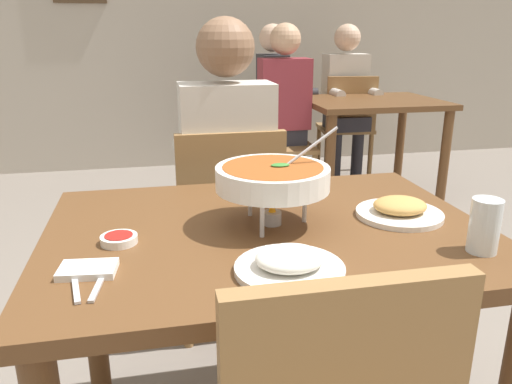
{
  "coord_description": "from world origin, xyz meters",
  "views": [
    {
      "loc": [
        -0.28,
        -1.21,
        1.26
      ],
      "look_at": [
        0.0,
        0.15,
        0.81
      ],
      "focal_mm": 35.21,
      "sensor_mm": 36.0,
      "label": 1
    }
  ],
  "objects_px": {
    "chair_bg_left": "(281,124)",
    "patron_bg_right": "(283,104)",
    "sauce_dish": "(119,239)",
    "chair_bg_right": "(281,135)",
    "dining_table_main": "(267,268)",
    "chair_bg_middle": "(348,122)",
    "patron_bg_left": "(277,95)",
    "chair_diner_main": "(228,221)",
    "dining_table_far": "(371,118)",
    "drink_glass": "(484,229)",
    "curry_bowl": "(273,178)",
    "appetizer_plate": "(399,209)",
    "diner_main": "(226,163)",
    "rice_plate": "(290,264)",
    "patron_bg_middle": "(346,94)"
  },
  "relations": [
    {
      "from": "drink_glass",
      "to": "patron_bg_middle",
      "type": "height_order",
      "value": "patron_bg_middle"
    },
    {
      "from": "patron_bg_left",
      "to": "chair_bg_right",
      "type": "bearing_deg",
      "value": -100.4
    },
    {
      "from": "chair_bg_left",
      "to": "patron_bg_right",
      "type": "relative_size",
      "value": 0.69
    },
    {
      "from": "patron_bg_left",
      "to": "rice_plate",
      "type": "bearing_deg",
      "value": -103.57
    },
    {
      "from": "diner_main",
      "to": "chair_bg_right",
      "type": "xyz_separation_m",
      "value": [
        0.66,
        1.66,
        -0.24
      ]
    },
    {
      "from": "rice_plate",
      "to": "appetizer_plate",
      "type": "distance_m",
      "value": 0.48
    },
    {
      "from": "chair_bg_left",
      "to": "patron_bg_right",
      "type": "distance_m",
      "value": 0.54
    },
    {
      "from": "curry_bowl",
      "to": "appetizer_plate",
      "type": "relative_size",
      "value": 1.39
    },
    {
      "from": "drink_glass",
      "to": "patron_bg_left",
      "type": "distance_m",
      "value": 3.18
    },
    {
      "from": "chair_diner_main",
      "to": "chair_bg_middle",
      "type": "bearing_deg",
      "value": 57.15
    },
    {
      "from": "chair_bg_right",
      "to": "patron_bg_middle",
      "type": "xyz_separation_m",
      "value": [
        0.69,
        0.45,
        0.24
      ]
    },
    {
      "from": "chair_bg_left",
      "to": "patron_bg_right",
      "type": "height_order",
      "value": "patron_bg_right"
    },
    {
      "from": "appetizer_plate",
      "to": "drink_glass",
      "type": "height_order",
      "value": "drink_glass"
    },
    {
      "from": "appetizer_plate",
      "to": "chair_bg_right",
      "type": "distance_m",
      "value": 2.43
    },
    {
      "from": "sauce_dish",
      "to": "drink_glass",
      "type": "distance_m",
      "value": 0.87
    },
    {
      "from": "rice_plate",
      "to": "chair_bg_right",
      "type": "xyz_separation_m",
      "value": [
        0.67,
        2.67,
        -0.27
      ]
    },
    {
      "from": "sauce_dish",
      "to": "patron_bg_right",
      "type": "height_order",
      "value": "patron_bg_right"
    },
    {
      "from": "drink_glass",
      "to": "sauce_dish",
      "type": "bearing_deg",
      "value": 165.02
    },
    {
      "from": "curry_bowl",
      "to": "chair_bg_left",
      "type": "relative_size",
      "value": 0.37
    },
    {
      "from": "chair_bg_middle",
      "to": "patron_bg_left",
      "type": "bearing_deg",
      "value": 172.34
    },
    {
      "from": "chair_bg_right",
      "to": "patron_bg_left",
      "type": "relative_size",
      "value": 0.69
    },
    {
      "from": "curry_bowl",
      "to": "drink_glass",
      "type": "relative_size",
      "value": 2.56
    },
    {
      "from": "dining_table_main",
      "to": "chair_bg_left",
      "type": "height_order",
      "value": "chair_bg_left"
    },
    {
      "from": "patron_bg_right",
      "to": "chair_bg_right",
      "type": "bearing_deg",
      "value": 102.15
    },
    {
      "from": "dining_table_far",
      "to": "patron_bg_middle",
      "type": "xyz_separation_m",
      "value": [
        -0.0,
        0.52,
        0.12
      ]
    },
    {
      "from": "chair_diner_main",
      "to": "sauce_dish",
      "type": "bearing_deg",
      "value": -117.2
    },
    {
      "from": "chair_bg_right",
      "to": "dining_table_main",
      "type": "bearing_deg",
      "value": -105.36
    },
    {
      "from": "chair_bg_right",
      "to": "patron_bg_middle",
      "type": "relative_size",
      "value": 0.69
    },
    {
      "from": "dining_table_main",
      "to": "patron_bg_middle",
      "type": "distance_m",
      "value": 3.16
    },
    {
      "from": "sauce_dish",
      "to": "dining_table_far",
      "type": "bearing_deg",
      "value": 53.72
    },
    {
      "from": "diner_main",
      "to": "patron_bg_right",
      "type": "distance_m",
      "value": 1.76
    },
    {
      "from": "diner_main",
      "to": "patron_bg_left",
      "type": "height_order",
      "value": "same"
    },
    {
      "from": "rice_plate",
      "to": "patron_bg_middle",
      "type": "bearing_deg",
      "value": 66.42
    },
    {
      "from": "chair_bg_left",
      "to": "drink_glass",
      "type": "bearing_deg",
      "value": -95.87
    },
    {
      "from": "curry_bowl",
      "to": "rice_plate",
      "type": "relative_size",
      "value": 1.39
    },
    {
      "from": "patron_bg_right",
      "to": "dining_table_far",
      "type": "bearing_deg",
      "value": -3.79
    },
    {
      "from": "dining_table_main",
      "to": "sauce_dish",
      "type": "height_order",
      "value": "sauce_dish"
    },
    {
      "from": "patron_bg_left",
      "to": "patron_bg_middle",
      "type": "height_order",
      "value": "same"
    },
    {
      "from": "dining_table_main",
      "to": "appetizer_plate",
      "type": "distance_m",
      "value": 0.4
    },
    {
      "from": "chair_bg_middle",
      "to": "chair_bg_right",
      "type": "height_order",
      "value": "same"
    },
    {
      "from": "chair_diner_main",
      "to": "chair_bg_middle",
      "type": "height_order",
      "value": "same"
    },
    {
      "from": "rice_plate",
      "to": "appetizer_plate",
      "type": "xyz_separation_m",
      "value": [
        0.39,
        0.27,
        0.0
      ]
    },
    {
      "from": "dining_table_main",
      "to": "chair_bg_middle",
      "type": "bearing_deg",
      "value": 64.22
    },
    {
      "from": "appetizer_plate",
      "to": "chair_bg_left",
      "type": "relative_size",
      "value": 0.27
    },
    {
      "from": "chair_bg_middle",
      "to": "patron_bg_left",
      "type": "xyz_separation_m",
      "value": [
        -0.61,
        0.08,
        0.24
      ]
    },
    {
      "from": "dining_table_far",
      "to": "patron_bg_left",
      "type": "distance_m",
      "value": 0.84
    },
    {
      "from": "appetizer_plate",
      "to": "drink_glass",
      "type": "xyz_separation_m",
      "value": [
        0.08,
        -0.26,
        0.04
      ]
    },
    {
      "from": "appetizer_plate",
      "to": "chair_bg_left",
      "type": "bearing_deg",
      "value": 82.01
    },
    {
      "from": "rice_plate",
      "to": "chair_bg_left",
      "type": "height_order",
      "value": "chair_bg_left"
    },
    {
      "from": "chair_diner_main",
      "to": "dining_table_far",
      "type": "height_order",
      "value": "chair_diner_main"
    }
  ]
}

